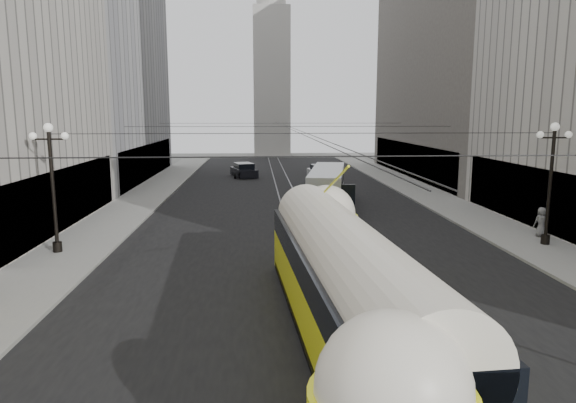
{
  "coord_description": "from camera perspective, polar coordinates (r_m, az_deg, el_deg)",
  "views": [
    {
      "loc": [
        -2.62,
        -7.51,
        6.95
      ],
      "look_at": [
        -1.34,
        13.37,
        3.37
      ],
      "focal_mm": 32.0,
      "sensor_mm": 36.0,
      "label": 1
    }
  ],
  "objects": [
    {
      "name": "sedan_dark_far",
      "position": [
        57.6,
        -4.92,
        3.45
      ],
      "size": [
        3.26,
        5.28,
        1.55
      ],
      "color": "black",
      "rests_on": "ground"
    },
    {
      "name": "pedestrian_crossing_b",
      "position": [
        12.41,
        10.02,
        -19.98
      ],
      "size": [
        0.65,
        0.83,
        1.67
      ],
      "primitive_type": "imported",
      "rotation": [
        0.0,
        0.0,
        -1.6
      ],
      "color": "#A39E98",
      "rests_on": "ground"
    },
    {
      "name": "pedestrian_sidewalk_right",
      "position": [
        32.03,
        26.33,
        -2.04
      ],
      "size": [
        0.84,
        0.53,
        1.67
      ],
      "primitive_type": "imported",
      "rotation": [
        0.0,
        0.0,
        3.18
      ],
      "color": "slate",
      "rests_on": "sidewalk_right"
    },
    {
      "name": "lamppost_left_mid",
      "position": [
        27.58,
        -24.72,
        2.14
      ],
      "size": [
        1.86,
        0.44,
        6.37
      ],
      "color": "black",
      "rests_on": "sidewalk_left"
    },
    {
      "name": "sidewalk_left",
      "position": [
        45.04,
        -15.49,
        0.57
      ],
      "size": [
        4.0,
        72.0,
        0.15
      ],
      "primitive_type": "cube",
      "color": "gray",
      "rests_on": "ground"
    },
    {
      "name": "road",
      "position": [
        40.69,
        0.23,
        -0.12
      ],
      "size": [
        20.0,
        85.0,
        0.02
      ],
      "primitive_type": "cube",
      "color": "black",
      "rests_on": "ground"
    },
    {
      "name": "catenary",
      "position": [
        39.11,
        0.51,
        8.14
      ],
      "size": [
        25.0,
        72.0,
        0.23
      ],
      "color": "black",
      "rests_on": "ground"
    },
    {
      "name": "sedan_white_far",
      "position": [
        56.22,
        3.59,
        3.27
      ],
      "size": [
        2.5,
        4.85,
        1.47
      ],
      "color": "silver",
      "rests_on": "ground"
    },
    {
      "name": "rail_left",
      "position": [
        40.65,
        -0.82,
        -0.14
      ],
      "size": [
        0.12,
        85.0,
        0.04
      ],
      "primitive_type": "cube",
      "color": "gray",
      "rests_on": "ground"
    },
    {
      "name": "building_right_far",
      "position": [
        60.67,
        19.42,
        18.06
      ],
      "size": [
        12.6,
        32.6,
        32.6
      ],
      "color": "#514C47",
      "rests_on": "ground"
    },
    {
      "name": "distant_tower",
      "position": [
        87.91,
        -1.85,
        14.94
      ],
      "size": [
        6.0,
        6.0,
        31.36
      ],
      "color": "#B2AFA8",
      "rests_on": "ground"
    },
    {
      "name": "streetcar",
      "position": [
        16.06,
        6.21,
        -8.7
      ],
      "size": [
        3.76,
        17.65,
        3.88
      ],
      "color": "#EEF315",
      "rests_on": "ground"
    },
    {
      "name": "lamppost_right_mid",
      "position": [
        29.88,
        27.17,
        2.48
      ],
      "size": [
        1.86,
        0.44,
        6.37
      ],
      "color": "black",
      "rests_on": "sidewalk_right"
    },
    {
      "name": "building_left_far",
      "position": [
        58.63,
        -21.62,
        16.26
      ],
      "size": [
        12.6,
        28.6,
        28.6
      ],
      "color": "#999999",
      "rests_on": "ground"
    },
    {
      "name": "city_bus",
      "position": [
        39.13,
        4.38,
        1.75
      ],
      "size": [
        4.34,
        11.47,
        2.84
      ],
      "color": "#AEB1B4",
      "rests_on": "ground"
    },
    {
      "name": "rail_right",
      "position": [
        40.75,
        1.28,
        -0.11
      ],
      "size": [
        0.12,
        85.0,
        0.04
      ],
      "primitive_type": "cube",
      "color": "gray",
      "rests_on": "ground"
    },
    {
      "name": "sidewalk_right",
      "position": [
        46.41,
        14.89,
        0.86
      ],
      "size": [
        4.0,
        72.0,
        0.15
      ],
      "primitive_type": "cube",
      "color": "gray",
      "rests_on": "ground"
    }
  ]
}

